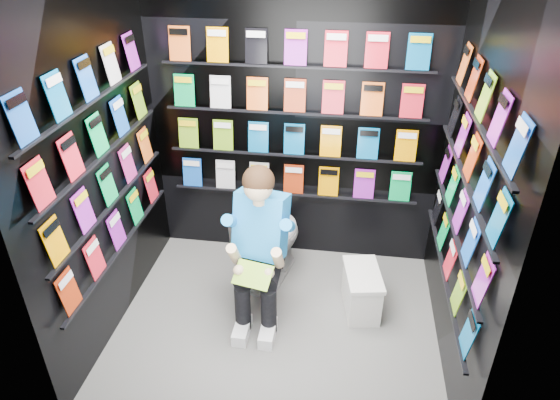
# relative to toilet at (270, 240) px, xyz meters

# --- Properties ---
(floor) EXTENTS (2.40, 2.40, 0.00)m
(floor) POSITION_rel_toilet_xyz_m (0.14, -0.58, -0.37)
(floor) COLOR slate
(floor) RESTS_ON ground
(wall_back) EXTENTS (2.40, 0.04, 2.60)m
(wall_back) POSITION_rel_toilet_xyz_m (0.14, 0.42, 0.93)
(wall_back) COLOR black
(wall_back) RESTS_ON floor
(wall_front) EXTENTS (2.40, 0.04, 2.60)m
(wall_front) POSITION_rel_toilet_xyz_m (0.14, -1.58, 0.93)
(wall_front) COLOR black
(wall_front) RESTS_ON floor
(wall_left) EXTENTS (0.04, 2.00, 2.60)m
(wall_left) POSITION_rel_toilet_xyz_m (-1.06, -0.58, 0.93)
(wall_left) COLOR black
(wall_left) RESTS_ON floor
(wall_right) EXTENTS (0.04, 2.00, 2.60)m
(wall_right) POSITION_rel_toilet_xyz_m (1.34, -0.58, 0.93)
(wall_right) COLOR black
(wall_right) RESTS_ON floor
(comics_back) EXTENTS (2.10, 0.06, 1.37)m
(comics_back) POSITION_rel_toilet_xyz_m (0.14, 0.39, 0.94)
(comics_back) COLOR red
(comics_back) RESTS_ON wall_back
(comics_left) EXTENTS (0.06, 1.70, 1.37)m
(comics_left) POSITION_rel_toilet_xyz_m (-1.03, -0.58, 0.94)
(comics_left) COLOR red
(comics_left) RESTS_ON wall_left
(comics_right) EXTENTS (0.06, 1.70, 1.37)m
(comics_right) POSITION_rel_toilet_xyz_m (1.31, -0.58, 0.94)
(comics_right) COLOR red
(comics_right) RESTS_ON wall_right
(toilet) EXTENTS (0.56, 0.82, 0.73)m
(toilet) POSITION_rel_toilet_xyz_m (0.00, 0.00, 0.00)
(toilet) COLOR white
(toilet) RESTS_ON floor
(longbox) EXTENTS (0.31, 0.47, 0.32)m
(longbox) POSITION_rel_toilet_xyz_m (0.77, -0.31, -0.21)
(longbox) COLOR white
(longbox) RESTS_ON floor
(longbox_lid) EXTENTS (0.33, 0.49, 0.03)m
(longbox_lid) POSITION_rel_toilet_xyz_m (0.77, -0.31, -0.03)
(longbox_lid) COLOR white
(longbox_lid) RESTS_ON longbox
(reader) EXTENTS (0.65, 0.83, 1.36)m
(reader) POSITION_rel_toilet_xyz_m (0.00, -0.38, 0.39)
(reader) COLOR #2289E2
(reader) RESTS_ON toilet
(held_comic) EXTENTS (0.29, 0.21, 0.11)m
(held_comic) POSITION_rel_toilet_xyz_m (0.00, -0.73, 0.21)
(held_comic) COLOR green
(held_comic) RESTS_ON reader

